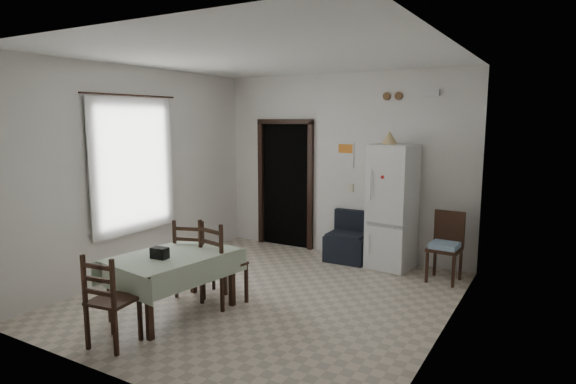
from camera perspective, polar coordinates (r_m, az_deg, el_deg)
The scene contains 25 objects.
ground at distance 6.12m, azimuth -2.40°, elevation -12.27°, with size 4.50×4.50×0.00m, color #BFB19C.
ceiling at distance 5.76m, azimuth -2.59°, elevation 15.76°, with size 4.20×4.50×0.02m, color white, non-canonical shape.
wall_back at distance 7.75m, azimuth 6.52°, elevation 3.16°, with size 4.20×0.02×2.90m, color white, non-canonical shape.
wall_front at distance 4.08m, azimuth -19.78°, elevation -2.27°, with size 4.20×0.02×2.90m, color white, non-canonical shape.
wall_left at distance 7.11m, azimuth -16.91°, elevation 2.35°, with size 0.02×4.50×2.90m, color white, non-canonical shape.
wall_right at distance 4.97m, azimuth 18.36°, elevation -0.31°, with size 0.02×4.50×2.90m, color white, non-canonical shape.
doorway at distance 8.44m, azimuth 0.48°, elevation 1.00°, with size 1.06×0.52×2.22m.
window_recess at distance 7.01m, azimuth -18.42°, elevation 3.01°, with size 0.10×1.20×1.60m, color silver.
curtain at distance 6.93m, azimuth -17.81°, elevation 2.98°, with size 0.02×1.45×1.85m, color silver.
curtain_rod at distance 6.90m, azimuth -18.13°, elevation 10.85°, with size 0.02×0.02×1.60m, color black.
calendar at distance 7.70m, azimuth 6.85°, elevation 4.39°, with size 0.28×0.02×0.40m, color white.
calendar_image at distance 7.69m, azimuth 6.84°, elevation 5.13°, with size 0.24×0.01×0.14m, color orange.
light_switch at distance 7.72m, azimuth 7.46°, elevation 0.50°, with size 0.08×0.02×0.12m, color beige.
vent_left at distance 7.45m, azimuth 11.64°, elevation 11.06°, with size 0.12×0.12×0.03m, color #513820.
vent_right at distance 7.40m, azimuth 12.99°, elevation 11.03°, with size 0.12×0.12×0.03m, color #513820.
emergency_light at distance 7.25m, azimuth 16.56°, elevation 11.19°, with size 0.25×0.07×0.09m, color white.
fridge at distance 7.19m, azimuth 12.24°, elevation -1.73°, with size 0.59×0.59×1.83m, color silver, non-canonical shape.
tan_cone at distance 7.08m, azimuth 11.95°, elevation 6.32°, with size 0.23×0.23×0.19m, color tan.
navy_seat at distance 7.54m, azimuth 7.16°, elevation -5.27°, with size 0.63×0.61×0.76m, color black, non-canonical shape.
corner_chair at distance 6.85m, azimuth 18.08°, elevation -6.27°, with size 0.41×0.41×0.94m, color black, non-canonical shape.
dining_table at distance 5.66m, azimuth -13.39°, elevation -10.56°, with size 0.88×1.33×0.69m, color #A8BBA0, non-canonical shape.
black_bag at distance 5.42m, azimuth -14.97°, elevation -6.99°, with size 0.19×0.11×0.12m, color black.
dining_chair_far_left at distance 6.18m, azimuth -11.01°, elevation -7.46°, with size 0.42×0.42×0.97m, color black, non-canonical shape.
dining_chair_far_right at distance 5.80m, azimuth -7.65°, elevation -8.20°, with size 0.44×0.44×1.02m, color black, non-canonical shape.
dining_chair_near_head at distance 5.04m, azimuth -20.06°, elevation -11.83°, with size 0.40×0.40×0.93m, color black, non-canonical shape.
Camera 1 is at (3.08, -4.82, 2.19)m, focal length 30.00 mm.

